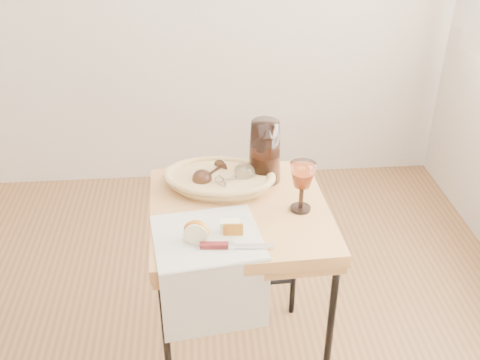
{
  "coord_description": "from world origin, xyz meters",
  "views": [
    {
      "loc": [
        0.35,
        -1.29,
        1.8
      ],
      "look_at": [
        0.47,
        0.25,
        0.87
      ],
      "focal_mm": 42.33,
      "sensor_mm": 36.0,
      "label": 1
    }
  ],
  "objects_px": {
    "goblet_lying_a": "(210,174)",
    "table_knife": "(234,245)",
    "goblet_lying_b": "(234,177)",
    "tea_towel": "(207,237)",
    "wine_goblet": "(302,187)",
    "side_table": "(240,293)",
    "pitcher": "(265,151)",
    "apple_half": "(197,230)",
    "bread_basket": "(219,181)"
  },
  "relations": [
    {
      "from": "bread_basket",
      "to": "pitcher",
      "type": "height_order",
      "value": "pitcher"
    },
    {
      "from": "bread_basket",
      "to": "apple_half",
      "type": "height_order",
      "value": "apple_half"
    },
    {
      "from": "side_table",
      "to": "pitcher",
      "type": "height_order",
      "value": "pitcher"
    },
    {
      "from": "tea_towel",
      "to": "table_knife",
      "type": "xyz_separation_m",
      "value": [
        0.08,
        -0.06,
        0.01
      ]
    },
    {
      "from": "wine_goblet",
      "to": "pitcher",
      "type": "bearing_deg",
      "value": 115.31
    },
    {
      "from": "side_table",
      "to": "goblet_lying_b",
      "type": "xyz_separation_m",
      "value": [
        -0.01,
        0.12,
        0.43
      ]
    },
    {
      "from": "side_table",
      "to": "bread_basket",
      "type": "relative_size",
      "value": 2.17
    },
    {
      "from": "pitcher",
      "to": "wine_goblet",
      "type": "distance_m",
      "value": 0.23
    },
    {
      "from": "side_table",
      "to": "apple_half",
      "type": "distance_m",
      "value": 0.48
    },
    {
      "from": "bread_basket",
      "to": "table_knife",
      "type": "bearing_deg",
      "value": -75.01
    },
    {
      "from": "goblet_lying_a",
      "to": "apple_half",
      "type": "distance_m",
      "value": 0.33
    },
    {
      "from": "goblet_lying_b",
      "to": "table_knife",
      "type": "relative_size",
      "value": 0.57
    },
    {
      "from": "goblet_lying_a",
      "to": "side_table",
      "type": "bearing_deg",
      "value": 71.79
    },
    {
      "from": "pitcher",
      "to": "apple_half",
      "type": "distance_m",
      "value": 0.44
    },
    {
      "from": "table_knife",
      "to": "wine_goblet",
      "type": "bearing_deg",
      "value": 43.84
    },
    {
      "from": "tea_towel",
      "to": "goblet_lying_a",
      "type": "height_order",
      "value": "goblet_lying_a"
    },
    {
      "from": "tea_towel",
      "to": "pitcher",
      "type": "height_order",
      "value": "pitcher"
    },
    {
      "from": "goblet_lying_a",
      "to": "pitcher",
      "type": "relative_size",
      "value": 0.43
    },
    {
      "from": "wine_goblet",
      "to": "apple_half",
      "type": "xyz_separation_m",
      "value": [
        -0.35,
        -0.15,
        -0.05
      ]
    },
    {
      "from": "tea_towel",
      "to": "goblet_lying_b",
      "type": "relative_size",
      "value": 2.65
    },
    {
      "from": "table_knife",
      "to": "goblet_lying_b",
      "type": "bearing_deg",
      "value": 89.74
    },
    {
      "from": "goblet_lying_a",
      "to": "wine_goblet",
      "type": "height_order",
      "value": "wine_goblet"
    },
    {
      "from": "pitcher",
      "to": "goblet_lying_b",
      "type": "bearing_deg",
      "value": -147.95
    },
    {
      "from": "bread_basket",
      "to": "apple_half",
      "type": "relative_size",
      "value": 4.41
    },
    {
      "from": "tea_towel",
      "to": "pitcher",
      "type": "relative_size",
      "value": 1.22
    },
    {
      "from": "apple_half",
      "to": "table_knife",
      "type": "relative_size",
      "value": 0.37
    },
    {
      "from": "side_table",
      "to": "wine_goblet",
      "type": "height_order",
      "value": "wine_goblet"
    },
    {
      "from": "pitcher",
      "to": "wine_goblet",
      "type": "xyz_separation_m",
      "value": [
        0.1,
        -0.21,
        -0.03
      ]
    },
    {
      "from": "goblet_lying_a",
      "to": "table_knife",
      "type": "relative_size",
      "value": 0.53
    },
    {
      "from": "goblet_lying_b",
      "to": "pitcher",
      "type": "distance_m",
      "value": 0.14
    },
    {
      "from": "goblet_lying_a",
      "to": "pitcher",
      "type": "xyz_separation_m",
      "value": [
        0.19,
        0.03,
        0.07
      ]
    },
    {
      "from": "tea_towel",
      "to": "wine_goblet",
      "type": "distance_m",
      "value": 0.35
    },
    {
      "from": "table_knife",
      "to": "pitcher",
      "type": "bearing_deg",
      "value": 75.16
    },
    {
      "from": "tea_towel",
      "to": "bread_basket",
      "type": "height_order",
      "value": "bread_basket"
    },
    {
      "from": "goblet_lying_a",
      "to": "goblet_lying_b",
      "type": "relative_size",
      "value": 0.93
    },
    {
      "from": "goblet_lying_b",
      "to": "wine_goblet",
      "type": "distance_m",
      "value": 0.26
    },
    {
      "from": "side_table",
      "to": "wine_goblet",
      "type": "relative_size",
      "value": 4.3
    },
    {
      "from": "wine_goblet",
      "to": "side_table",
      "type": "bearing_deg",
      "value": 172.65
    },
    {
      "from": "tea_towel",
      "to": "goblet_lying_b",
      "type": "height_order",
      "value": "goblet_lying_b"
    },
    {
      "from": "goblet_lying_b",
      "to": "side_table",
      "type": "bearing_deg",
      "value": -119.71
    },
    {
      "from": "wine_goblet",
      "to": "apple_half",
      "type": "height_order",
      "value": "wine_goblet"
    },
    {
      "from": "side_table",
      "to": "apple_half",
      "type": "relative_size",
      "value": 9.56
    },
    {
      "from": "tea_towel",
      "to": "goblet_lying_b",
      "type": "bearing_deg",
      "value": 61.08
    },
    {
      "from": "goblet_lying_b",
      "to": "wine_goblet",
      "type": "height_order",
      "value": "wine_goblet"
    },
    {
      "from": "tea_towel",
      "to": "goblet_lying_b",
      "type": "distance_m",
      "value": 0.3
    },
    {
      "from": "goblet_lying_b",
      "to": "tea_towel",
      "type": "bearing_deg",
      "value": -145.03
    },
    {
      "from": "goblet_lying_a",
      "to": "pitcher",
      "type": "bearing_deg",
      "value": 138.98
    },
    {
      "from": "apple_half",
      "to": "wine_goblet",
      "type": "bearing_deg",
      "value": 32.99
    },
    {
      "from": "wine_goblet",
      "to": "table_knife",
      "type": "distance_m",
      "value": 0.32
    },
    {
      "from": "goblet_lying_a",
      "to": "table_knife",
      "type": "distance_m",
      "value": 0.38
    }
  ]
}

